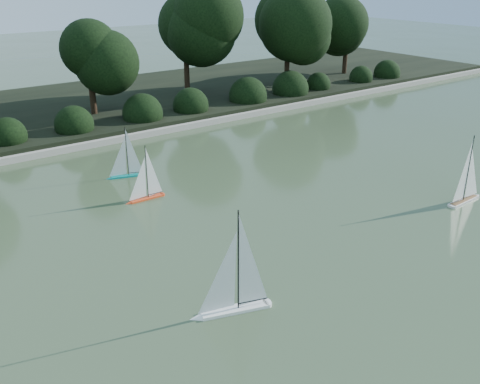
# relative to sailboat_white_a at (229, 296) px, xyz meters

# --- Properties ---
(ground) EXTENTS (80.00, 80.00, 0.00)m
(ground) POSITION_rel_sailboat_white_a_xyz_m (1.57, -0.16, -0.27)
(ground) COLOR #3A492C
(ground) RESTS_ON ground
(pond_coping) EXTENTS (40.00, 0.35, 0.18)m
(pond_coping) POSITION_rel_sailboat_white_a_xyz_m (1.57, 8.84, -0.18)
(pond_coping) COLOR gray
(pond_coping) RESTS_ON ground
(far_bank) EXTENTS (40.00, 8.00, 0.30)m
(far_bank) POSITION_rel_sailboat_white_a_xyz_m (1.57, 12.84, -0.12)
(far_bank) COLOR black
(far_bank) RESTS_ON ground
(tree_line) EXTENTS (26.31, 3.93, 4.39)m
(tree_line) POSITION_rel_sailboat_white_a_xyz_m (2.80, 11.28, 2.37)
(tree_line) COLOR black
(tree_line) RESTS_ON ground
(shrub_hedge) EXTENTS (29.10, 1.10, 1.10)m
(shrub_hedge) POSITION_rel_sailboat_white_a_xyz_m (1.57, 9.74, 0.18)
(shrub_hedge) COLOR black
(shrub_hedge) RESTS_ON ground
(sailboat_white_a) EXTENTS (1.27, 0.57, 1.75)m
(sailboat_white_a) POSITION_rel_sailboat_white_a_xyz_m (0.00, 0.00, 0.00)
(sailboat_white_a) COLOR white
(sailboat_white_a) RESTS_ON ground
(sailboat_white_b) EXTENTS (1.18, 0.22, 1.61)m
(sailboat_white_b) POSITION_rel_sailboat_white_a_xyz_m (6.57, 0.25, -0.03)
(sailboat_white_b) COLOR silver
(sailboat_white_b) RESTS_ON ground
(sailboat_orange) EXTENTS (0.96, 0.17, 1.31)m
(sailboat_orange) POSITION_rel_sailboat_white_a_xyz_m (0.91, 4.51, -0.07)
(sailboat_orange) COLOR #F4471C
(sailboat_orange) RESTS_ON ground
(sailboat_teal) EXTENTS (0.96, 0.42, 1.32)m
(sailboat_teal) POSITION_rel_sailboat_white_a_xyz_m (1.16, 6.04, -0.07)
(sailboat_teal) COLOR #0C928C
(sailboat_teal) RESTS_ON ground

